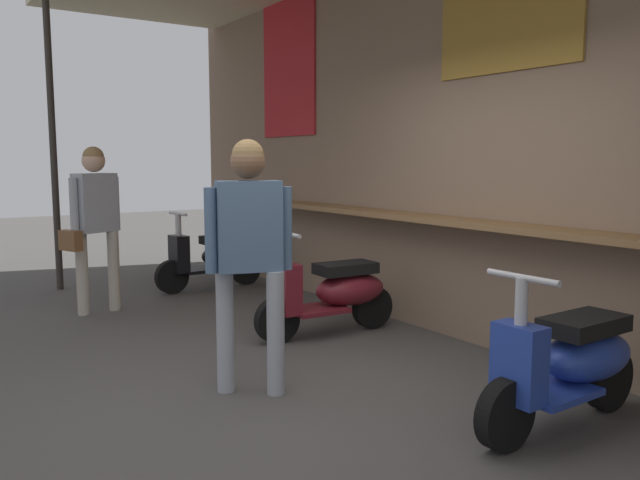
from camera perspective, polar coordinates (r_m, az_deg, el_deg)
name	(u,v)px	position (r m, az deg, el deg)	size (l,w,h in m)	color
ground_plane	(306,399)	(4.36, -1.28, -14.04)	(31.70, 31.70, 0.00)	#474442
market_stall_facade	(501,97)	(5.30, 15.91, 12.24)	(11.32, 2.80, 3.71)	#7F6651
scooter_black	(216,257)	(7.98, -9.31, -1.51)	(0.46, 1.40, 0.97)	black
scooter_maroon	(334,292)	(5.80, 1.30, -4.69)	(0.49, 1.40, 0.97)	maroon
scooter_blue	(571,362)	(4.12, 21.51, -10.13)	(0.46, 1.40, 0.97)	#233D9E
shopper_with_handbag	(94,212)	(6.91, -19.53, 2.38)	(0.45, 0.66, 1.72)	#ADA393
shopper_browsing	(249,238)	(4.25, -6.37, 0.17)	(0.36, 0.56, 1.71)	#999EA8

